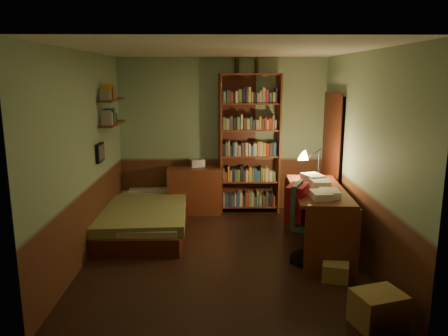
{
  "coord_description": "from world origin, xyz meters",
  "views": [
    {
      "loc": [
        -0.09,
        -5.4,
        2.3
      ],
      "look_at": [
        0.0,
        0.25,
        1.1
      ],
      "focal_mm": 35.0,
      "sensor_mm": 36.0,
      "label": 1
    }
  ],
  "objects_px": {
    "dresser": "(194,190)",
    "bookshelf": "(249,144)",
    "mini_stereo": "(197,163)",
    "cardboard_box_b": "(335,272)",
    "office_chair": "(312,228)",
    "desk": "(317,220)",
    "bed": "(145,208)",
    "cardboard_box_a": "(378,309)",
    "desk_lamp": "(319,157)"
  },
  "relations": [
    {
      "from": "bookshelf",
      "to": "desk",
      "type": "xyz_separation_m",
      "value": [
        0.78,
        -1.76,
        -0.74
      ]
    },
    {
      "from": "bookshelf",
      "to": "cardboard_box_a",
      "type": "height_order",
      "value": "bookshelf"
    },
    {
      "from": "office_chair",
      "to": "cardboard_box_b",
      "type": "distance_m",
      "value": 0.65
    },
    {
      "from": "office_chair",
      "to": "cardboard_box_a",
      "type": "height_order",
      "value": "office_chair"
    },
    {
      "from": "bookshelf",
      "to": "office_chair",
      "type": "xyz_separation_m",
      "value": [
        0.64,
        -2.12,
        -0.73
      ]
    },
    {
      "from": "desk",
      "to": "bed",
      "type": "bearing_deg",
      "value": 163.27
    },
    {
      "from": "cardboard_box_b",
      "to": "bed",
      "type": "bearing_deg",
      "value": 144.22
    },
    {
      "from": "desk",
      "to": "cardboard_box_a",
      "type": "height_order",
      "value": "desk"
    },
    {
      "from": "office_chair",
      "to": "cardboard_box_b",
      "type": "relative_size",
      "value": 3.04
    },
    {
      "from": "bookshelf",
      "to": "dresser",
      "type": "bearing_deg",
      "value": 178.16
    },
    {
      "from": "bookshelf",
      "to": "cardboard_box_a",
      "type": "distance_m",
      "value": 3.83
    },
    {
      "from": "cardboard_box_b",
      "to": "bookshelf",
      "type": "bearing_deg",
      "value": 107.04
    },
    {
      "from": "bookshelf",
      "to": "desk",
      "type": "height_order",
      "value": "bookshelf"
    },
    {
      "from": "mini_stereo",
      "to": "desk",
      "type": "relative_size",
      "value": 0.15
    },
    {
      "from": "mini_stereo",
      "to": "cardboard_box_b",
      "type": "relative_size",
      "value": 0.8
    },
    {
      "from": "bookshelf",
      "to": "office_chair",
      "type": "relative_size",
      "value": 2.65
    },
    {
      "from": "cardboard_box_b",
      "to": "desk",
      "type": "bearing_deg",
      "value": 91.92
    },
    {
      "from": "desk_lamp",
      "to": "cardboard_box_a",
      "type": "xyz_separation_m",
      "value": [
        0.03,
        -2.49,
        -0.98
      ]
    },
    {
      "from": "bookshelf",
      "to": "cardboard_box_b",
      "type": "height_order",
      "value": "bookshelf"
    },
    {
      "from": "bookshelf",
      "to": "desk",
      "type": "bearing_deg",
      "value": -73.11
    },
    {
      "from": "mini_stereo",
      "to": "desk_lamp",
      "type": "bearing_deg",
      "value": -53.05
    },
    {
      "from": "dresser",
      "to": "bookshelf",
      "type": "relative_size",
      "value": 0.38
    },
    {
      "from": "mini_stereo",
      "to": "cardboard_box_a",
      "type": "bearing_deg",
      "value": -84.35
    },
    {
      "from": "cardboard_box_a",
      "to": "desk_lamp",
      "type": "bearing_deg",
      "value": 90.61
    },
    {
      "from": "desk",
      "to": "mini_stereo",
      "type": "bearing_deg",
      "value": 136.05
    },
    {
      "from": "dresser",
      "to": "office_chair",
      "type": "distance_m",
      "value": 2.57
    },
    {
      "from": "bed",
      "to": "mini_stereo",
      "type": "height_order",
      "value": "mini_stereo"
    },
    {
      "from": "desk",
      "to": "office_chair",
      "type": "height_order",
      "value": "office_chair"
    },
    {
      "from": "bookshelf",
      "to": "office_chair",
      "type": "distance_m",
      "value": 2.33
    },
    {
      "from": "cardboard_box_a",
      "to": "cardboard_box_b",
      "type": "xyz_separation_m",
      "value": [
        -0.15,
        0.93,
        -0.06
      ]
    },
    {
      "from": "dresser",
      "to": "bookshelf",
      "type": "bearing_deg",
      "value": 1.74
    },
    {
      "from": "bookshelf",
      "to": "bed",
      "type": "bearing_deg",
      "value": -158.77
    },
    {
      "from": "cardboard_box_a",
      "to": "cardboard_box_b",
      "type": "distance_m",
      "value": 0.94
    },
    {
      "from": "desk_lamp",
      "to": "cardboard_box_a",
      "type": "height_order",
      "value": "desk_lamp"
    },
    {
      "from": "dresser",
      "to": "mini_stereo",
      "type": "bearing_deg",
      "value": 64.33
    },
    {
      "from": "bookshelf",
      "to": "cardboard_box_a",
      "type": "xyz_separation_m",
      "value": [
        0.96,
        -3.57,
        -1.0
      ]
    },
    {
      "from": "dresser",
      "to": "desk_lamp",
      "type": "relative_size",
      "value": 1.53
    },
    {
      "from": "mini_stereo",
      "to": "cardboard_box_a",
      "type": "height_order",
      "value": "mini_stereo"
    },
    {
      "from": "bed",
      "to": "cardboard_box_b",
      "type": "height_order",
      "value": "bed"
    },
    {
      "from": "desk_lamp",
      "to": "office_chair",
      "type": "xyz_separation_m",
      "value": [
        -0.3,
        -1.04,
        -0.7
      ]
    },
    {
      "from": "desk",
      "to": "cardboard_box_a",
      "type": "bearing_deg",
      "value": -81.06
    },
    {
      "from": "desk",
      "to": "cardboard_box_a",
      "type": "distance_m",
      "value": 1.84
    },
    {
      "from": "dresser",
      "to": "desk_lamp",
      "type": "distance_m",
      "value": 2.25
    },
    {
      "from": "bed",
      "to": "mini_stereo",
      "type": "distance_m",
      "value": 1.3
    },
    {
      "from": "mini_stereo",
      "to": "desk",
      "type": "xyz_separation_m",
      "value": [
        1.67,
        -1.8,
        -0.42
      ]
    },
    {
      "from": "desk",
      "to": "cardboard_box_a",
      "type": "xyz_separation_m",
      "value": [
        0.18,
        -1.81,
        -0.26
      ]
    },
    {
      "from": "bed",
      "to": "cardboard_box_a",
      "type": "bearing_deg",
      "value": -46.42
    },
    {
      "from": "dresser",
      "to": "desk",
      "type": "xyz_separation_m",
      "value": [
        1.72,
        -1.68,
        0.04
      ]
    },
    {
      "from": "cardboard_box_a",
      "to": "cardboard_box_b",
      "type": "bearing_deg",
      "value": 99.22
    },
    {
      "from": "mini_stereo",
      "to": "cardboard_box_a",
      "type": "xyz_separation_m",
      "value": [
        1.85,
        -3.61,
        -0.68
      ]
    }
  ]
}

